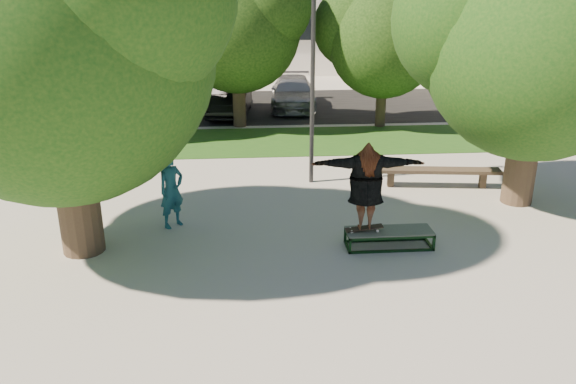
{
  "coord_description": "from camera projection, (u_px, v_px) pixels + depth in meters",
  "views": [
    {
      "loc": [
        -0.84,
        -9.82,
        5.11
      ],
      "look_at": [
        -0.0,
        0.6,
        1.31
      ],
      "focal_mm": 35.0,
      "sensor_mm": 36.0,
      "label": 1
    }
  ],
  "objects": [
    {
      "name": "bg_tree_right",
      "position": [
        383.0,
        35.0,
        20.99
      ],
      "size": [
        5.04,
        4.31,
        5.43
      ],
      "color": "#38281E",
      "rests_on": "ground"
    },
    {
      "name": "ground",
      "position": [
        291.0,
        265.0,
        11.01
      ],
      "size": [
        120.0,
        120.0,
        0.0
      ],
      "primitive_type": "plane",
      "color": "#AFAAA1",
      "rests_on": "ground"
    },
    {
      "name": "lamppost",
      "position": [
        313.0,
        68.0,
        14.69
      ],
      "size": [
        0.25,
        0.15,
        6.11
      ],
      "color": "#2D2D30",
      "rests_on": "ground"
    },
    {
      "name": "car_silver_a",
      "position": [
        111.0,
        103.0,
        22.94
      ],
      "size": [
        2.42,
        4.48,
        1.45
      ],
      "primitive_type": "imported",
      "rotation": [
        0.0,
        0.0,
        -0.17
      ],
      "color": "silver",
      "rests_on": "asphalt_strip"
    },
    {
      "name": "bystander",
      "position": [
        171.0,
        190.0,
        12.54
      ],
      "size": [
        0.75,
        0.74,
        1.74
      ],
      "primitive_type": "imported",
      "rotation": [
        0.0,
        0.0,
        0.76
      ],
      "color": "#184E5B",
      "rests_on": "ground"
    },
    {
      "name": "car_dark",
      "position": [
        230.0,
        97.0,
        23.98
      ],
      "size": [
        1.95,
        4.63,
        1.49
      ],
      "primitive_type": "imported",
      "rotation": [
        0.0,
        0.0,
        -0.08
      ],
      "color": "black",
      "rests_on": "asphalt_strip"
    },
    {
      "name": "grind_box",
      "position": [
        389.0,
        238.0,
        11.74
      ],
      "size": [
        1.8,
        0.6,
        0.38
      ],
      "color": "black",
      "rests_on": "ground"
    },
    {
      "name": "tree_right",
      "position": [
        535.0,
        35.0,
        12.95
      ],
      "size": [
        6.24,
        5.33,
        6.51
      ],
      "color": "#38281E",
      "rests_on": "ground"
    },
    {
      "name": "grass_strip",
      "position": [
        296.0,
        141.0,
        19.98
      ],
      "size": [
        30.0,
        4.0,
        0.02
      ],
      "primitive_type": "cube",
      "color": "#1C4E16",
      "rests_on": "ground"
    },
    {
      "name": "asphalt_strip",
      "position": [
        262.0,
        106.0,
        26.0
      ],
      "size": [
        40.0,
        8.0,
        0.01
      ],
      "primitive_type": "cube",
      "color": "black",
      "rests_on": "ground"
    },
    {
      "name": "bg_tree_mid",
      "position": [
        235.0,
        20.0,
        20.87
      ],
      "size": [
        5.76,
        4.92,
        6.24
      ],
      "color": "#38281E",
      "rests_on": "ground"
    },
    {
      "name": "bench",
      "position": [
        437.0,
        172.0,
        15.21
      ],
      "size": [
        3.42,
        0.87,
        0.52
      ],
      "rotation": [
        0.0,
        0.0,
        -0.12
      ],
      "color": "#46382A",
      "rests_on": "ground"
    },
    {
      "name": "skater_rig",
      "position": [
        366.0,
        186.0,
        11.3
      ],
      "size": [
        2.28,
        0.75,
        1.9
      ],
      "rotation": [
        0.0,
        0.0,
        3.08
      ],
      "color": "white",
      "rests_on": "grind_box"
    },
    {
      "name": "bg_tree_left",
      "position": [
        77.0,
        31.0,
        19.61
      ],
      "size": [
        5.28,
        4.51,
        5.77
      ],
      "color": "#38281E",
      "rests_on": "ground"
    },
    {
      "name": "car_silver_b",
      "position": [
        293.0,
        93.0,
        25.32
      ],
      "size": [
        2.28,
        4.92,
        1.39
      ],
      "primitive_type": "imported",
      "rotation": [
        0.0,
        0.0,
        -0.07
      ],
      "color": "#9E9EA3",
      "rests_on": "asphalt_strip"
    },
    {
      "name": "tree_left",
      "position": [
        51.0,
        29.0,
        10.2
      ],
      "size": [
        6.96,
        5.95,
        7.12
      ],
      "color": "#38281E",
      "rests_on": "ground"
    },
    {
      "name": "side_building",
      "position": [
        576.0,
        10.0,
        31.61
      ],
      "size": [
        15.0,
        10.0,
        8.0
      ],
      "primitive_type": "cube",
      "color": "silver",
      "rests_on": "ground"
    },
    {
      "name": "car_grey",
      "position": [
        217.0,
        94.0,
        25.14
      ],
      "size": [
        2.84,
        4.94,
        1.3
      ],
      "primitive_type": "imported",
      "rotation": [
        0.0,
        0.0,
        0.15
      ],
      "color": "#5A5A5F",
      "rests_on": "asphalt_strip"
    }
  ]
}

